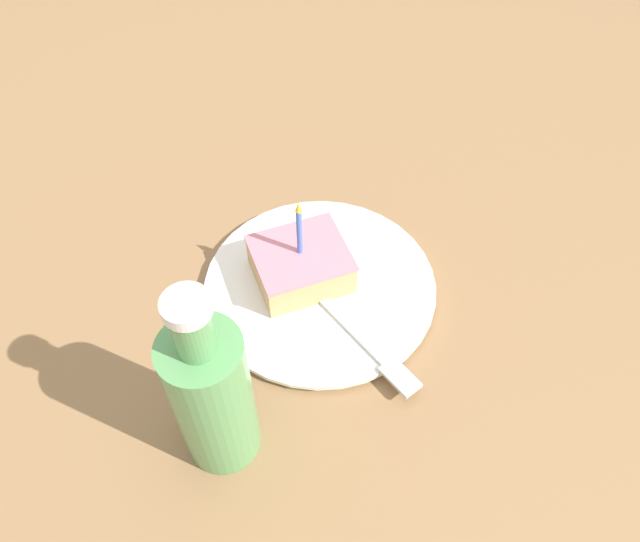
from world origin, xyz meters
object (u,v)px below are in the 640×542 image
Objects in this scene: plate at (320,286)px; cake_slice at (301,264)px; bottle at (212,395)px; fork at (363,340)px.

cake_slice reaches higher than plate.
cake_slice is 0.52× the size of bottle.
cake_slice reaches higher than fork.
bottle reaches higher than fork.
bottle is (-0.05, 0.18, 0.08)m from fork.
bottle is (-0.14, 0.16, 0.09)m from plate.
plate is 0.23m from bottle.
bottle reaches higher than cake_slice.
plate is at bearing -134.84° from cake_slice.
fork reaches higher than plate.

